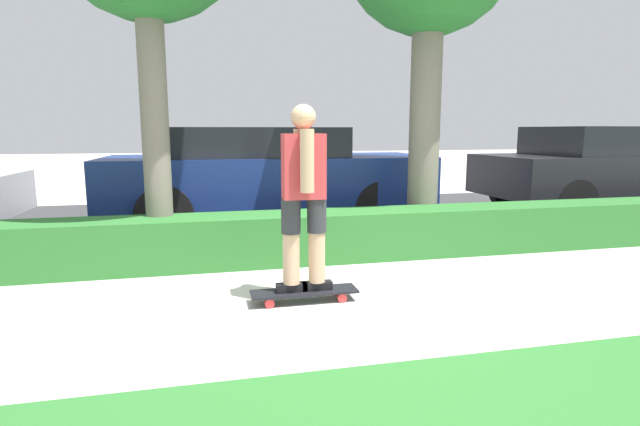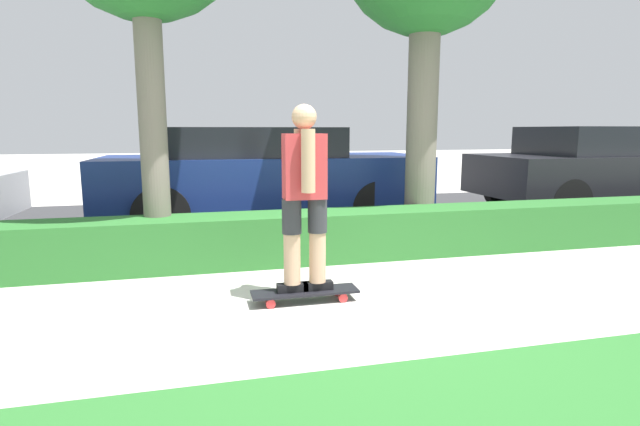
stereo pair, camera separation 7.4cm
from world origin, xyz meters
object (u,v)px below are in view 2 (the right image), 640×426
(skater_person, at_px, (305,194))
(parked_car_rear, at_px, (602,167))
(skateboard, at_px, (305,293))
(parked_car_middle, at_px, (263,173))

(skater_person, height_order, parked_car_rear, skater_person)
(skateboard, height_order, parked_car_middle, parked_car_middle)
(parked_car_middle, bearing_deg, parked_car_rear, 0.29)
(skater_person, bearing_deg, skateboard, 165.96)
(parked_car_middle, bearing_deg, skater_person, -90.46)
(parked_car_rear, bearing_deg, parked_car_middle, 177.88)
(parked_car_middle, height_order, parked_car_rear, parked_car_rear)
(skateboard, bearing_deg, parked_car_rear, 28.71)
(parked_car_middle, relative_size, parked_car_rear, 1.05)
(skater_person, relative_size, parked_car_rear, 0.34)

